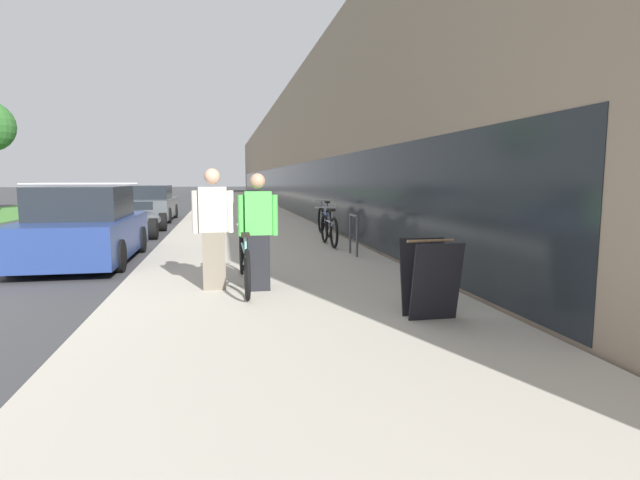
{
  "coord_description": "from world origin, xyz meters",
  "views": [
    {
      "loc": [
        4.71,
        -6.33,
        1.68
      ],
      "look_at": [
        8.18,
        11.33,
        -0.52
      ],
      "focal_mm": 28.0,
      "sensor_mm": 36.0,
      "label": 1
    }
  ],
  "objects_px": {
    "tandem_bicycle": "(244,261)",
    "sandwich_board_sign": "(430,278)",
    "parked_sedan_curbside": "(84,228)",
    "bike_rack_hoop": "(354,231)",
    "vintage_roadster_curbside": "(130,221)",
    "cruiser_bike_middle": "(325,221)",
    "person_rider": "(258,232)",
    "person_bystander": "(213,229)",
    "parked_sedan_far": "(151,205)",
    "cruiser_bike_nearest": "(329,230)"
  },
  "relations": [
    {
      "from": "cruiser_bike_nearest",
      "to": "cruiser_bike_middle",
      "type": "relative_size",
      "value": 0.99
    },
    {
      "from": "cruiser_bike_middle",
      "to": "cruiser_bike_nearest",
      "type": "bearing_deg",
      "value": -98.9
    },
    {
      "from": "parked_sedan_curbside",
      "to": "cruiser_bike_middle",
      "type": "bearing_deg",
      "value": 27.64
    },
    {
      "from": "cruiser_bike_middle",
      "to": "person_rider",
      "type": "bearing_deg",
      "value": -109.33
    },
    {
      "from": "parked_sedan_far",
      "to": "cruiser_bike_nearest",
      "type": "bearing_deg",
      "value": -61.12
    },
    {
      "from": "bike_rack_hoop",
      "to": "person_rider",
      "type": "bearing_deg",
      "value": -126.66
    },
    {
      "from": "person_rider",
      "to": "bike_rack_hoop",
      "type": "xyz_separation_m",
      "value": [
        2.17,
        2.92,
        -0.32
      ]
    },
    {
      "from": "cruiser_bike_middle",
      "to": "sandwich_board_sign",
      "type": "relative_size",
      "value": 2.0
    },
    {
      "from": "sandwich_board_sign",
      "to": "parked_sedan_far",
      "type": "relative_size",
      "value": 0.2
    },
    {
      "from": "sandwich_board_sign",
      "to": "parked_sedan_curbside",
      "type": "distance_m",
      "value": 7.48
    },
    {
      "from": "bike_rack_hoop",
      "to": "sandwich_board_sign",
      "type": "relative_size",
      "value": 0.94
    },
    {
      "from": "person_rider",
      "to": "cruiser_bike_nearest",
      "type": "xyz_separation_m",
      "value": [
        1.99,
        4.51,
        -0.45
      ]
    },
    {
      "from": "cruiser_bike_middle",
      "to": "bike_rack_hoop",
      "type": "bearing_deg",
      "value": -92.4
    },
    {
      "from": "tandem_bicycle",
      "to": "sandwich_board_sign",
      "type": "xyz_separation_m",
      "value": [
        1.99,
        -2.13,
        0.08
      ]
    },
    {
      "from": "person_rider",
      "to": "vintage_roadster_curbside",
      "type": "relative_size",
      "value": 0.41
    },
    {
      "from": "sandwich_board_sign",
      "to": "parked_sedan_curbside",
      "type": "relative_size",
      "value": 0.21
    },
    {
      "from": "tandem_bicycle",
      "to": "parked_sedan_curbside",
      "type": "height_order",
      "value": "parked_sedan_curbside"
    },
    {
      "from": "tandem_bicycle",
      "to": "vintage_roadster_curbside",
      "type": "xyz_separation_m",
      "value": [
        -3.01,
        8.35,
        -0.05
      ]
    },
    {
      "from": "bike_rack_hoop",
      "to": "parked_sedan_far",
      "type": "distance_m",
      "value": 12.52
    },
    {
      "from": "person_rider",
      "to": "parked_sedan_far",
      "type": "bearing_deg",
      "value": 103.24
    },
    {
      "from": "tandem_bicycle",
      "to": "sandwich_board_sign",
      "type": "relative_size",
      "value": 2.82
    },
    {
      "from": "cruiser_bike_nearest",
      "to": "parked_sedan_curbside",
      "type": "xyz_separation_m",
      "value": [
        -5.23,
        -0.79,
        0.2
      ]
    },
    {
      "from": "person_bystander",
      "to": "sandwich_board_sign",
      "type": "bearing_deg",
      "value": -39.61
    },
    {
      "from": "bike_rack_hoop",
      "to": "parked_sedan_far",
      "type": "height_order",
      "value": "parked_sedan_far"
    },
    {
      "from": "person_bystander",
      "to": "bike_rack_hoop",
      "type": "height_order",
      "value": "person_bystander"
    },
    {
      "from": "person_rider",
      "to": "person_bystander",
      "type": "height_order",
      "value": "person_bystander"
    },
    {
      "from": "tandem_bicycle",
      "to": "bike_rack_hoop",
      "type": "distance_m",
      "value": 3.51
    },
    {
      "from": "cruiser_bike_nearest",
      "to": "sandwich_board_sign",
      "type": "relative_size",
      "value": 1.98
    },
    {
      "from": "bike_rack_hoop",
      "to": "vintage_roadster_curbside",
      "type": "distance_m",
      "value": 7.87
    },
    {
      "from": "parked_sedan_curbside",
      "to": "parked_sedan_far",
      "type": "height_order",
      "value": "parked_sedan_curbside"
    },
    {
      "from": "tandem_bicycle",
      "to": "parked_sedan_far",
      "type": "height_order",
      "value": "parked_sedan_far"
    },
    {
      "from": "sandwich_board_sign",
      "to": "parked_sedan_curbside",
      "type": "bearing_deg",
      "value": 132.41
    },
    {
      "from": "person_bystander",
      "to": "cruiser_bike_nearest",
      "type": "xyz_separation_m",
      "value": [
        2.61,
        4.3,
        -0.49
      ]
    },
    {
      "from": "tandem_bicycle",
      "to": "bike_rack_hoop",
      "type": "xyz_separation_m",
      "value": [
        2.36,
        2.59,
        0.15
      ]
    },
    {
      "from": "parked_sedan_far",
      "to": "parked_sedan_curbside",
      "type": "bearing_deg",
      "value": -89.48
    },
    {
      "from": "vintage_roadster_curbside",
      "to": "tandem_bicycle",
      "type": "bearing_deg",
      "value": -70.17
    },
    {
      "from": "person_rider",
      "to": "cruiser_bike_nearest",
      "type": "height_order",
      "value": "person_rider"
    },
    {
      "from": "person_bystander",
      "to": "cruiser_bike_nearest",
      "type": "distance_m",
      "value": 5.06
    },
    {
      "from": "person_rider",
      "to": "parked_sedan_far",
      "type": "distance_m",
      "value": 14.55
    },
    {
      "from": "cruiser_bike_middle",
      "to": "person_bystander",
      "type": "bearing_deg",
      "value": -114.62
    },
    {
      "from": "parked_sedan_curbside",
      "to": "vintage_roadster_curbside",
      "type": "relative_size",
      "value": 1.05
    },
    {
      "from": "vintage_roadster_curbside",
      "to": "sandwich_board_sign",
      "type": "bearing_deg",
      "value": -64.46
    },
    {
      "from": "bike_rack_hoop",
      "to": "person_bystander",
      "type": "bearing_deg",
      "value": -135.81
    },
    {
      "from": "bike_rack_hoop",
      "to": "cruiser_bike_middle",
      "type": "distance_m",
      "value": 3.72
    },
    {
      "from": "person_bystander",
      "to": "cruiser_bike_middle",
      "type": "height_order",
      "value": "person_bystander"
    },
    {
      "from": "person_rider",
      "to": "person_bystander",
      "type": "relative_size",
      "value": 0.96
    },
    {
      "from": "parked_sedan_curbside",
      "to": "parked_sedan_far",
      "type": "xyz_separation_m",
      "value": [
        -0.09,
        10.45,
        -0.04
      ]
    },
    {
      "from": "person_bystander",
      "to": "cruiser_bike_middle",
      "type": "xyz_separation_m",
      "value": [
        2.95,
        6.43,
        -0.46
      ]
    },
    {
      "from": "person_rider",
      "to": "sandwich_board_sign",
      "type": "relative_size",
      "value": 1.83
    },
    {
      "from": "sandwich_board_sign",
      "to": "cruiser_bike_nearest",
      "type": "bearing_deg",
      "value": 88.28
    }
  ]
}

